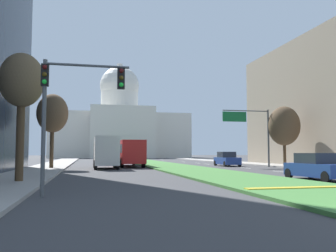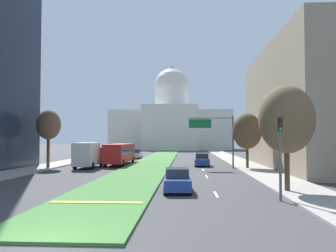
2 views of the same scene
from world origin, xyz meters
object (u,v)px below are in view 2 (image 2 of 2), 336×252
at_px(capitol_building, 171,123).
at_px(overhead_guide_sign, 216,131).
at_px(sedan_distant, 136,154).
at_px(street_tree_right_mid, 247,131).
at_px(sedan_midblock, 202,160).
at_px(box_truck_delivery, 88,155).
at_px(traffic_light_near_right, 280,146).
at_px(street_tree_left_mid, 49,125).
at_px(sedan_lead_stopped, 177,180).
at_px(city_bus, 120,152).
at_px(street_tree_right_near, 286,120).

height_order(capitol_building, overhead_guide_sign, capitol_building).
bearing_deg(capitol_building, sedan_distant, -94.66).
xyz_separation_m(street_tree_right_mid, sedan_midblock, (-5.37, 3.86, -3.81)).
bearing_deg(street_tree_right_mid, sedan_midblock, 144.34).
height_order(capitol_building, sedan_distant, capitol_building).
bearing_deg(box_truck_delivery, overhead_guide_sign, 1.80).
relative_size(capitol_building, box_truck_delivery, 6.20).
xyz_separation_m(capitol_building, sedan_distant, (-4.24, -52.07, -8.14)).
xyz_separation_m(traffic_light_near_right, street_tree_left_mid, (-23.22, 21.03, 2.12)).
height_order(street_tree_left_mid, street_tree_right_mid, street_tree_left_mid).
distance_m(sedan_lead_stopped, box_truck_delivery, 21.03).
bearing_deg(street_tree_left_mid, traffic_light_near_right, -42.17).
bearing_deg(street_tree_left_mid, sedan_lead_stopped, -46.10).
bearing_deg(overhead_guide_sign, street_tree_left_mid, -178.97).
bearing_deg(sedan_lead_stopped, street_tree_right_mid, 64.95).
bearing_deg(overhead_guide_sign, box_truck_delivery, -178.20).
xyz_separation_m(capitol_building, sedan_lead_stopped, (4.39, -89.13, -8.18)).
distance_m(traffic_light_near_right, sedan_lead_stopped, 7.61).
bearing_deg(street_tree_right_mid, capitol_building, 99.92).
xyz_separation_m(overhead_guide_sign, sedan_lead_stopped, (-4.40, -17.97, -3.88)).
xyz_separation_m(overhead_guide_sign, city_bus, (-13.18, 5.07, -2.88)).
distance_m(street_tree_right_near, sedan_midblock, 22.52).
bearing_deg(city_bus, sedan_distant, 89.40).
height_order(sedan_lead_stopped, box_truck_delivery, box_truck_delivery).
bearing_deg(street_tree_right_mid, traffic_light_near_right, -95.09).
xyz_separation_m(street_tree_right_near, street_tree_left_mid, (-24.56, 17.86, 0.38)).
distance_m(street_tree_right_mid, sedan_midblock, 7.64).
height_order(box_truck_delivery, city_bus, box_truck_delivery).
height_order(street_tree_left_mid, sedan_midblock, street_tree_left_mid).
distance_m(overhead_guide_sign, street_tree_right_near, 18.53).
distance_m(traffic_light_near_right, city_bus, 30.51).
height_order(capitol_building, city_bus, capitol_building).
relative_size(overhead_guide_sign, street_tree_right_near, 0.87).
height_order(street_tree_left_mid, city_bus, street_tree_left_mid).
bearing_deg(capitol_building, city_bus, -93.80).
relative_size(overhead_guide_sign, sedan_midblock, 1.47).
bearing_deg(overhead_guide_sign, street_tree_right_near, -79.95).
relative_size(overhead_guide_sign, box_truck_delivery, 1.02).
bearing_deg(box_truck_delivery, street_tree_right_near, -42.56).
height_order(capitol_building, sedan_lead_stopped, capitol_building).
height_order(sedan_lead_stopped, sedan_midblock, sedan_midblock).
bearing_deg(street_tree_left_mid, sedan_midblock, 10.67).
distance_m(capitol_building, sedan_midblock, 68.69).
height_order(capitol_building, street_tree_left_mid, capitol_building).
bearing_deg(street_tree_left_mid, sedan_distant, 66.92).
bearing_deg(city_bus, sedan_lead_stopped, -69.14).
xyz_separation_m(capitol_building, box_truck_delivery, (-7.29, -71.66, -7.27)).
xyz_separation_m(street_tree_right_near, sedan_distant, (-16.27, 37.33, -4.25)).
bearing_deg(box_truck_delivery, traffic_light_near_right, -49.32).
relative_size(street_tree_right_mid, sedan_distant, 1.65).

